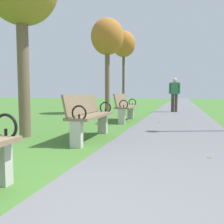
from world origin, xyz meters
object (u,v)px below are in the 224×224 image
park_bench_3 (125,106)px  tree_4 (124,45)px  park_bench_2 (89,115)px  pedestrian_walking (174,93)px  tree_3 (107,38)px

park_bench_3 → tree_4: 7.49m
park_bench_2 → pedestrian_walking: pedestrian_walking is taller
park_bench_2 → pedestrian_walking: bearing=78.9°
tree_4 → tree_3: bearing=-87.8°
tree_3 → tree_4: size_ratio=0.92×
park_bench_2 → park_bench_3: bearing=90.0°
tree_4 → park_bench_2: bearing=-80.4°
tree_4 → pedestrian_walking: (3.07, -2.30, -2.88)m
tree_3 → pedestrian_walking: (2.93, 1.41, -2.45)m
park_bench_3 → tree_4: (-1.63, 6.52, 3.32)m
tree_4 → park_bench_3: bearing=-76.0°
park_bench_3 → pedestrian_walking: size_ratio=1.00×
park_bench_3 → park_bench_2: bearing=-90.0°
park_bench_2 → park_bench_3: same height
park_bench_2 → park_bench_3: (0.00, 3.14, 0.00)m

